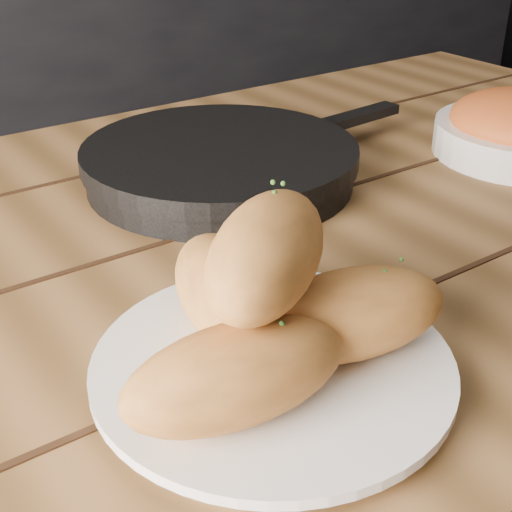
{
  "coord_description": "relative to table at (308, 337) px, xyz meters",
  "views": [
    {
      "loc": [
        -0.8,
        -0.2,
        1.07
      ],
      "look_at": [
        -0.57,
        0.14,
        0.84
      ],
      "focal_mm": 50.0,
      "sensor_mm": 36.0,
      "label": 1
    }
  ],
  "objects": [
    {
      "name": "bread_rolls",
      "position": [
        -0.14,
        -0.13,
        0.16
      ],
      "size": [
        0.25,
        0.2,
        0.12
      ],
      "color": "#C88037",
      "rests_on": "plate"
    },
    {
      "name": "counter",
      "position": [
        0.43,
        1.45,
        -0.21
      ],
      "size": [
        2.8,
        0.6,
        0.9
      ],
      "primitive_type": "cube",
      "color": "black",
      "rests_on": "ground"
    },
    {
      "name": "skillet",
      "position": [
        0.03,
        0.19,
        0.12
      ],
      "size": [
        0.44,
        0.31,
        0.05
      ],
      "color": "black",
      "rests_on": "table"
    },
    {
      "name": "plate",
      "position": [
        -0.14,
        -0.13,
        0.1
      ],
      "size": [
        0.25,
        0.25,
        0.02
      ],
      "color": "white",
      "rests_on": "table"
    },
    {
      "name": "table",
      "position": [
        0.0,
        0.0,
        0.0
      ],
      "size": [
        1.45,
        0.99,
        0.75
      ],
      "color": "brown",
      "rests_on": "ground"
    }
  ]
}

